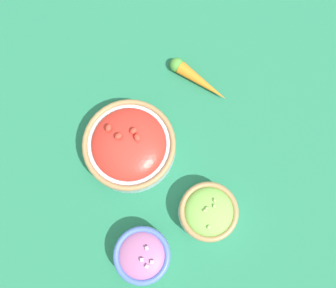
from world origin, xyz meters
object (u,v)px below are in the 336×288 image
object	(u,v)px
bowl_lettuce	(208,212)
loose_carrot	(197,79)
bowl_red_onion	(142,255)
bowl_cherry_tomatoes	(129,145)

from	to	relation	value
bowl_lettuce	loose_carrot	bearing A→B (deg)	158.82
bowl_red_onion	loose_carrot	xyz separation A→B (m)	(-0.30, 0.26, -0.02)
bowl_lettuce	loose_carrot	world-z (taller)	bowl_lettuce
bowl_red_onion	bowl_cherry_tomatoes	bearing A→B (deg)	163.27
bowl_cherry_tomatoes	bowl_red_onion	bearing A→B (deg)	-16.73
bowl_red_onion	loose_carrot	distance (m)	0.40
loose_carrot	bowl_cherry_tomatoes	bearing A→B (deg)	-95.80
bowl_cherry_tomatoes	bowl_lettuce	xyz separation A→B (m)	(0.19, 0.09, -0.00)
loose_carrot	bowl_lettuce	bearing A→B (deg)	-49.96
bowl_cherry_tomatoes	loose_carrot	world-z (taller)	bowl_cherry_tomatoes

